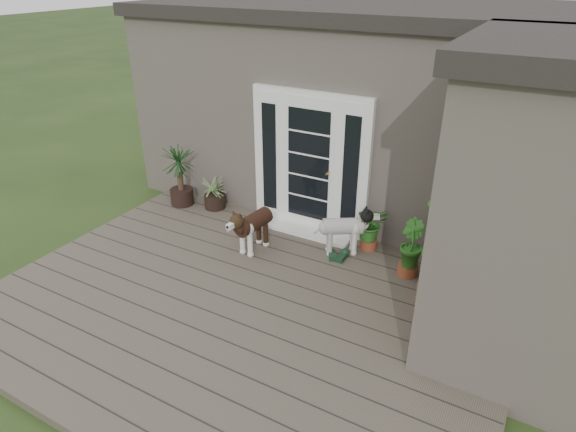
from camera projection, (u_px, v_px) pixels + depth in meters
The scene contains 16 objects.
deck at pixel (242, 307), 6.06m from camera, with size 6.20×4.60×0.12m, color #6B5B4C.
house_main at pixel (372, 109), 8.67m from camera, with size 7.40×4.00×3.10m, color #665E54.
roof_main at pixel (380, 9), 7.91m from camera, with size 7.60×4.20×0.20m, color #2D2826.
house_wing at pixel (533, 218), 4.98m from camera, with size 1.60×2.40×3.10m, color #665E54.
door_unit at pixel (310, 163), 7.33m from camera, with size 1.90×0.14×2.15m, color white.
door_step at pixel (303, 229), 7.66m from camera, with size 1.60×0.40×0.05m, color white.
brindle_dog at pixel (254, 230), 7.02m from camera, with size 0.34×0.80×0.66m, color #381F14, non-canonical shape.
white_dog at pixel (342, 233), 6.95m from camera, with size 0.33×0.76×0.63m, color white, non-canonical shape.
spider_plant at pixel (214, 191), 8.26m from camera, with size 0.59×0.59×0.63m, color #92AF6C, non-canonical shape.
yucca at pixel (180, 175), 8.29m from camera, with size 0.75×0.75×1.09m, color black, non-canonical shape.
herb_a at pixel (370, 230), 7.05m from camera, with size 0.49×0.49×0.62m, color #1B5F1F.
herb_b at pixel (409, 256), 6.46m from camera, with size 0.39×0.39×0.59m, color #1C621E.
herb_c at pixel (461, 255), 6.51m from camera, with size 0.36×0.36×0.56m, color #19591B.
sapling at pixel (440, 235), 5.65m from camera, with size 0.55×0.55×1.87m, color #18551D, non-canonical shape.
clog_left at pixel (332, 255), 6.96m from camera, with size 0.13×0.28×0.08m, color #14341E, non-canonical shape.
clog_right at pixel (342, 256), 6.92m from camera, with size 0.14×0.31×0.09m, color #13311B, non-canonical shape.
Camera 1 is at (2.86, -3.57, 3.85)m, focal length 30.43 mm.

